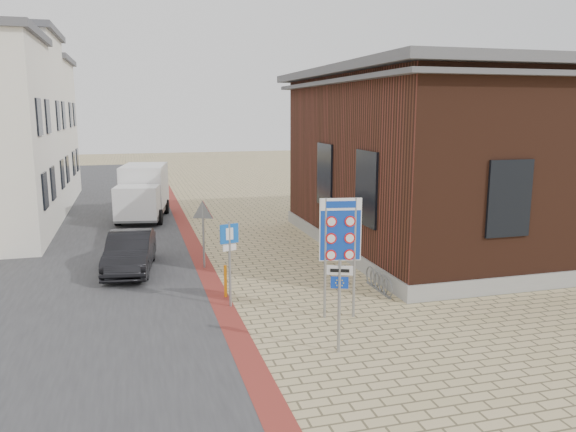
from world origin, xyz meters
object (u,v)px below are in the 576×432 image
sedan (130,252)px  border_sign (340,232)px  box_truck (143,192)px  bollard (225,281)px  parking_sign (230,250)px  essen_sign (339,293)px

sedan → border_sign: (5.15, -5.83, 1.60)m
box_truck → bollard: (1.93, -12.81, -0.86)m
box_truck → border_sign: 15.79m
parking_sign → box_truck: bearing=82.8°
sedan → box_truck: box_truck is taller
border_sign → sedan: bearing=141.7°
box_truck → essen_sign: 17.52m
bollard → essen_sign: bearing=-67.4°
box_truck → border_sign: (4.49, -15.11, 0.91)m
box_truck → parking_sign: size_ratio=2.20×
parking_sign → border_sign: bearing=-45.6°
sedan → box_truck: 9.33m
essen_sign → parking_sign: bearing=139.5°
essen_sign → border_sign: bearing=91.3°
parking_sign → sedan: bearing=105.6°
sedan → parking_sign: parking_sign is taller
sedan → box_truck: size_ratio=0.76×
border_sign → essen_sign: size_ratio=1.48×
border_sign → bollard: size_ratio=3.26×
border_sign → essen_sign: 2.32m
border_sign → essen_sign: (-0.77, -2.00, -0.89)m
sedan → essen_sign: essen_sign is taller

